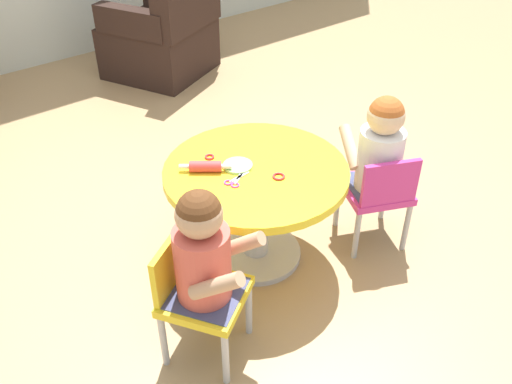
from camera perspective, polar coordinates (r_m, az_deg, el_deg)
name	(u,v)px	position (r m, az deg, el deg)	size (l,w,h in m)	color
ground_plane	(256,255)	(2.80, 0.00, -6.39)	(10.00, 10.00, 0.00)	tan
craft_table	(256,193)	(2.55, 0.00, -0.08)	(0.83, 0.83, 0.51)	silver
child_chair_left	(197,293)	(2.20, -6.04, -10.15)	(0.41, 0.41, 0.54)	#B7B7BC
seated_child_left	(203,251)	(2.03, -5.40, -6.01)	(0.41, 0.44, 0.51)	#3F4772
child_chair_right	(378,192)	(2.75, 12.30, 0.00)	(0.40, 0.40, 0.54)	#B7B7BC
seated_child_right	(381,147)	(2.66, 12.56, 4.45)	(0.39, 0.43, 0.51)	#3F4772
armchair_dark	(164,35)	(4.58, -9.36, 15.43)	(0.94, 0.95, 0.85)	black
rolling_pin	(205,166)	(2.46, -5.17, 2.60)	(0.19, 0.16, 0.05)	#D83F3F
craft_scissors	(235,181)	(2.40, -2.15, 1.14)	(0.14, 0.10, 0.01)	silver
playdough_blob_0	(238,166)	(2.49, -1.87, 2.71)	(0.13, 0.13, 0.01)	#B2E58C
cookie_cutter_0	(279,176)	(2.42, 2.32, 1.60)	(0.06, 0.06, 0.01)	red
cookie_cutter_1	(209,157)	(2.56, -4.75, 3.59)	(0.05, 0.05, 0.01)	red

